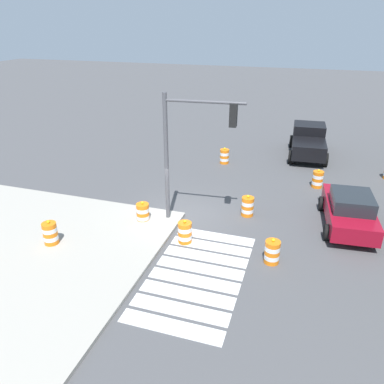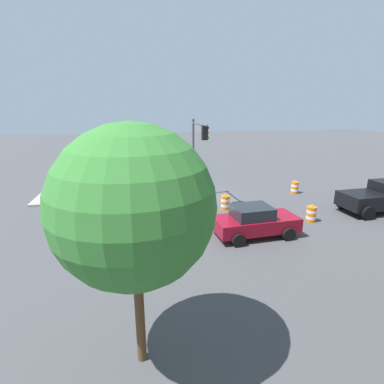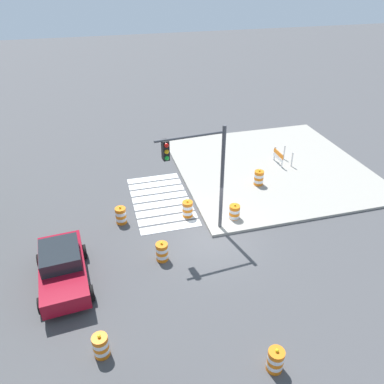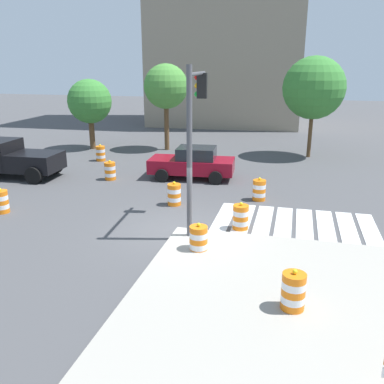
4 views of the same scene
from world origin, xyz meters
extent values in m
plane|color=#474749|center=(0.00, 0.00, 0.00)|extent=(120.00, 120.00, 0.00)
cube|color=silver|center=(1.38, 1.80, 0.01)|extent=(0.60, 3.20, 0.02)
cube|color=silver|center=(2.12, 1.80, 0.01)|extent=(0.60, 3.20, 0.02)
cube|color=silver|center=(2.88, 1.80, 0.01)|extent=(0.60, 3.20, 0.02)
cube|color=silver|center=(3.62, 1.80, 0.01)|extent=(0.60, 3.20, 0.02)
cube|color=silver|center=(4.38, 1.80, 0.01)|extent=(0.60, 3.20, 0.02)
cube|color=silver|center=(5.12, 1.80, 0.01)|extent=(0.60, 3.20, 0.02)
cube|color=silver|center=(5.88, 1.80, 0.01)|extent=(0.60, 3.20, 0.02)
cube|color=silver|center=(6.62, 1.80, 0.01)|extent=(0.60, 3.20, 0.02)
cube|color=maroon|center=(-1.25, 7.01, 0.68)|extent=(4.43, 2.17, 0.70)
cube|color=#1E2328|center=(-1.00, 7.03, 1.33)|extent=(2.02, 1.74, 0.60)
cylinder|color=black|center=(-2.52, 5.95, 0.33)|extent=(0.68, 0.29, 0.66)
cylinder|color=black|center=(-2.67, 7.85, 0.33)|extent=(0.68, 0.29, 0.66)
cylinder|color=black|center=(0.17, 6.17, 0.33)|extent=(0.68, 0.29, 0.66)
cylinder|color=black|center=(0.02, 8.06, 0.33)|extent=(0.68, 0.29, 0.66)
cube|color=black|center=(-9.08, 5.07, 0.87)|extent=(2.60, 2.13, 0.90)
cylinder|color=black|center=(-8.53, 4.08, 0.42)|extent=(0.86, 0.35, 0.84)
cylinder|color=black|center=(-8.64, 6.12, 0.42)|extent=(0.86, 0.35, 0.84)
cylinder|color=orange|center=(-7.29, 0.13, 0.09)|extent=(0.56, 0.56, 0.18)
cylinder|color=white|center=(-7.29, 0.13, 0.27)|extent=(0.56, 0.56, 0.18)
cylinder|color=orange|center=(-7.29, 0.13, 0.45)|extent=(0.56, 0.56, 0.18)
cylinder|color=white|center=(-7.29, 0.13, 0.63)|extent=(0.56, 0.56, 0.18)
cylinder|color=orange|center=(-7.29, 0.13, 0.81)|extent=(0.56, 0.56, 0.18)
cylinder|color=orange|center=(-0.91, 2.71, 0.09)|extent=(0.56, 0.56, 0.18)
cylinder|color=white|center=(-0.91, 2.71, 0.27)|extent=(0.56, 0.56, 0.18)
cylinder|color=orange|center=(-0.91, 2.71, 0.45)|extent=(0.56, 0.56, 0.18)
cylinder|color=white|center=(-0.91, 2.71, 0.63)|extent=(0.56, 0.56, 0.18)
cylinder|color=orange|center=(-0.91, 2.71, 0.81)|extent=(0.56, 0.56, 0.18)
sphere|color=yellow|center=(-0.91, 2.71, 0.96)|extent=(0.12, 0.12, 0.12)
cylinder|color=orange|center=(2.14, 0.71, 0.09)|extent=(0.56, 0.56, 0.18)
cylinder|color=white|center=(2.14, 0.71, 0.27)|extent=(0.56, 0.56, 0.18)
cylinder|color=orange|center=(2.14, 0.71, 0.45)|extent=(0.56, 0.56, 0.18)
cylinder|color=white|center=(2.14, 0.71, 0.63)|extent=(0.56, 0.56, 0.18)
cylinder|color=orange|center=(2.14, 0.71, 0.81)|extent=(0.56, 0.56, 0.18)
sphere|color=yellow|center=(2.14, 0.71, 0.96)|extent=(0.12, 0.12, 0.12)
cylinder|color=orange|center=(1.14, -1.58, 0.09)|extent=(0.56, 0.56, 0.18)
cylinder|color=white|center=(1.14, -1.58, 0.27)|extent=(0.56, 0.56, 0.18)
cylinder|color=orange|center=(1.14, -1.58, 0.45)|extent=(0.56, 0.56, 0.18)
cylinder|color=white|center=(1.14, -1.58, 0.63)|extent=(0.56, 0.56, 0.18)
cylinder|color=orange|center=(1.14, -1.58, 0.81)|extent=(0.56, 0.56, 0.18)
sphere|color=yellow|center=(1.14, -1.58, 0.96)|extent=(0.12, 0.12, 0.12)
cylinder|color=orange|center=(2.47, 4.21, 0.09)|extent=(0.56, 0.56, 0.18)
cylinder|color=white|center=(2.47, 4.21, 0.27)|extent=(0.56, 0.56, 0.18)
cylinder|color=orange|center=(2.47, 4.21, 0.45)|extent=(0.56, 0.56, 0.18)
cylinder|color=white|center=(2.47, 4.21, 0.63)|extent=(0.56, 0.56, 0.18)
cylinder|color=orange|center=(2.47, 4.21, 0.81)|extent=(0.56, 0.56, 0.18)
sphere|color=yellow|center=(2.47, 4.21, 0.96)|extent=(0.12, 0.12, 0.12)
cylinder|color=orange|center=(-7.63, 9.55, 0.09)|extent=(0.56, 0.56, 0.18)
cylinder|color=white|center=(-7.63, 9.55, 0.27)|extent=(0.56, 0.56, 0.18)
cylinder|color=orange|center=(-7.63, 9.55, 0.45)|extent=(0.56, 0.56, 0.18)
cylinder|color=white|center=(-7.63, 9.55, 0.63)|extent=(0.56, 0.56, 0.18)
cylinder|color=orange|center=(-7.63, 9.55, 0.81)|extent=(0.56, 0.56, 0.18)
sphere|color=yellow|center=(-7.63, 9.55, 0.96)|extent=(0.12, 0.12, 0.12)
cylinder|color=orange|center=(-5.22, 5.72, 0.09)|extent=(0.56, 0.56, 0.18)
cylinder|color=white|center=(-5.22, 5.72, 0.27)|extent=(0.56, 0.56, 0.18)
cylinder|color=orange|center=(-5.22, 5.72, 0.45)|extent=(0.56, 0.56, 0.18)
cylinder|color=white|center=(-5.22, 5.72, 0.63)|extent=(0.56, 0.56, 0.18)
cylinder|color=orange|center=(-5.22, 5.72, 0.81)|extent=(0.56, 0.56, 0.18)
sphere|color=yellow|center=(-5.22, 5.72, 0.96)|extent=(0.12, 0.12, 0.12)
cylinder|color=orange|center=(4.03, -4.22, 0.24)|extent=(0.56, 0.56, 0.18)
cylinder|color=white|center=(4.03, -4.22, 0.42)|extent=(0.56, 0.56, 0.18)
cylinder|color=orange|center=(4.03, -4.22, 0.60)|extent=(0.56, 0.56, 0.18)
cylinder|color=white|center=(4.03, -4.22, 0.78)|extent=(0.56, 0.56, 0.18)
cylinder|color=orange|center=(4.03, -4.22, 0.96)|extent=(0.56, 0.56, 0.18)
sphere|color=yellow|center=(4.03, -4.22, 1.11)|extent=(0.12, 0.12, 0.12)
cylinder|color=#4C4C51|center=(0.60, -0.60, 2.90)|extent=(0.18, 0.18, 5.50)
cylinder|color=#4C4C51|center=(0.47, 0.99, 5.35)|extent=(0.38, 3.20, 0.12)
cube|color=black|center=(0.38, 2.11, 4.90)|extent=(0.38, 0.31, 0.90)
sphere|color=red|center=(0.19, 2.10, 5.20)|extent=(0.20, 0.20, 0.20)
sphere|color=#F2A514|center=(0.19, 2.10, 4.90)|extent=(0.20, 0.20, 0.20)
sphere|color=green|center=(0.19, 2.10, 4.60)|extent=(0.20, 0.20, 0.20)
cylinder|color=brown|center=(-9.89, 12.93, 1.11)|extent=(0.37, 0.37, 2.21)
sphere|color=#387F33|center=(-9.89, 12.93, 3.25)|extent=(2.96, 2.96, 2.96)
cylinder|color=brown|center=(-4.74, 13.84, 1.61)|extent=(0.32, 0.32, 3.22)
sphere|color=#478C38|center=(-4.74, 13.84, 4.25)|extent=(2.94, 2.94, 2.94)
cylinder|color=brown|center=(4.70, 13.81, 1.48)|extent=(0.24, 0.24, 2.95)
sphere|color=#387F33|center=(4.70, 13.81, 4.28)|extent=(3.78, 3.78, 3.78)
camera|label=1|loc=(14.35, 4.91, 8.22)|focal=35.01mm
camera|label=2|loc=(4.54, 20.22, 6.44)|focal=27.43mm
camera|label=3|loc=(-14.12, 4.85, 11.88)|focal=35.56mm
camera|label=4|loc=(3.81, -13.00, 5.65)|focal=38.56mm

